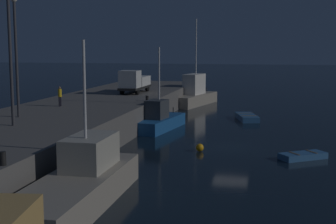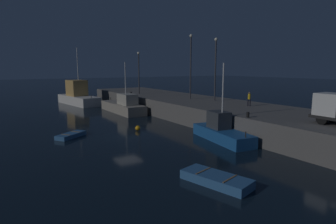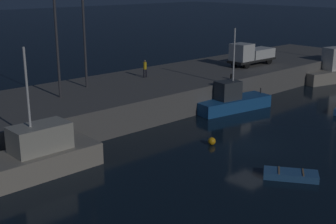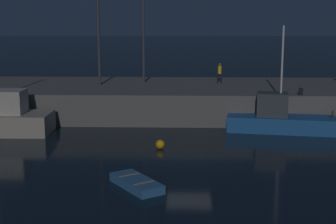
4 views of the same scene
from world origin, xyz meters
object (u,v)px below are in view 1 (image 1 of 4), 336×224
fishing_trawler_red (79,184)px  lamp_post_east (10,42)px  dinghy_orange_near (247,117)px  dockworker (60,95)px  mooring_buoy_near (200,148)px  bollard_west (3,159)px  fishing_boat_blue (159,120)px  lamp_post_central (16,47)px  utility_truck (134,82)px  fishing_boat_white (194,95)px  bollard_central (147,98)px  rowboat_white_mid (303,156)px

fishing_trawler_red → lamp_post_east: bearing=46.1°
dinghy_orange_near → dockworker: size_ratio=2.70×
dinghy_orange_near → mooring_buoy_near: 15.43m
bollard_west → fishing_boat_blue: bearing=-3.3°
lamp_post_central → utility_truck: 19.22m
fishing_boat_blue → bollard_west: (-22.72, 1.30, 1.75)m
mooring_buoy_near → lamp_post_central: 14.55m
mooring_buoy_near → utility_truck: utility_truck is taller
mooring_buoy_near → fishing_trawler_red: bearing=163.3°
fishing_boat_blue → bollard_west: bearing=176.7°
fishing_boat_blue → lamp_post_central: 14.09m
utility_truck → dockworker: 12.65m
utility_truck → lamp_post_central: bearing=170.8°
fishing_boat_blue → fishing_boat_white: bearing=-0.1°
lamp_post_east → lamp_post_central: 3.80m
fishing_boat_white → dockworker: (-21.98, 7.64, 1.98)m
fishing_boat_blue → lamp_post_east: (-13.30, 6.26, 6.68)m
fishing_boat_white → bollard_west: size_ratio=17.99×
bollard_central → rowboat_white_mid: bearing=-128.3°
lamp_post_central → bollard_west: bearing=-153.1°
fishing_boat_white → utility_truck: (-9.64, 4.84, 2.24)m
dinghy_orange_near → mooring_buoy_near: (-15.25, 2.38, 0.00)m
rowboat_white_mid → fishing_boat_white: bearing=23.3°
dockworker → bollard_west: bearing=-161.8°
utility_truck → bollard_central: 7.81m
fishing_boat_blue → rowboat_white_mid: size_ratio=2.32×
fishing_boat_white → dinghy_orange_near: fishing_boat_white is taller
utility_truck → fishing_boat_white: bearing=-26.6°
fishing_boat_white → rowboat_white_mid: size_ratio=3.27×
mooring_buoy_near → lamp_post_central: size_ratio=0.07×
fishing_boat_blue → dinghy_orange_near: bearing=-44.6°
lamp_post_central → mooring_buoy_near: bearing=-81.4°
fishing_boat_blue → bollard_west: size_ratio=12.79×
lamp_post_east → bollard_west: (-9.42, -4.96, -4.93)m
fishing_boat_white → lamp_post_central: 29.93m
lamp_post_east → mooring_buoy_near: bearing=-64.2°
fishing_trawler_red → dinghy_orange_near: (27.71, -6.10, -0.72)m
fishing_trawler_red → bollard_west: bearing=134.2°
dockworker → bollard_central: dockworker is taller
fishing_boat_white → rowboat_white_mid: (-27.14, -11.69, -1.06)m
fishing_boat_white → lamp_post_central: size_ratio=1.26×
mooring_buoy_near → bollard_central: bollard_central is taller
utility_truck → dinghy_orange_near: bearing=-96.9°
utility_truck → dockworker: size_ratio=3.61×
lamp_post_central → dockworker: bearing=-2.1°
dinghy_orange_near → rowboat_white_mid: (-16.05, -4.51, -0.07)m
mooring_buoy_near → bollard_west: 16.17m
lamp_post_central → bollard_central: 13.99m
dinghy_orange_near → bollard_west: bollard_west is taller
dinghy_orange_near → bollard_west: size_ratio=7.58×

